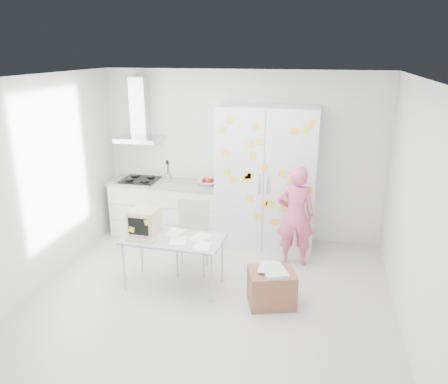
% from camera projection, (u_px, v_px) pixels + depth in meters
% --- Properties ---
extents(floor, '(4.50, 4.00, 0.02)m').
position_uv_depth(floor, '(212.00, 295.00, 5.59)').
color(floor, silver).
rests_on(floor, ground).
extents(walls, '(4.52, 4.01, 2.70)m').
position_uv_depth(walls, '(224.00, 178.00, 5.83)').
color(walls, white).
rests_on(walls, ground).
extents(ceiling, '(4.50, 4.00, 0.02)m').
position_uv_depth(ceiling, '(210.00, 77.00, 4.74)').
color(ceiling, white).
rests_on(ceiling, walls).
extents(counter_run, '(1.84, 0.63, 1.28)m').
position_uv_depth(counter_run, '(167.00, 208.00, 7.27)').
color(counter_run, white).
rests_on(counter_run, ground).
extents(range_hood, '(0.70, 0.48, 1.01)m').
position_uv_depth(range_hood, '(140.00, 116.00, 7.02)').
color(range_hood, silver).
rests_on(range_hood, walls).
extents(tall_cabinet, '(1.50, 0.68, 2.20)m').
position_uv_depth(tall_cabinet, '(266.00, 178.00, 6.70)').
color(tall_cabinet, silver).
rests_on(tall_cabinet, ground).
extents(person, '(0.58, 0.42, 1.48)m').
position_uv_depth(person, '(295.00, 216.00, 6.18)').
color(person, '#DD5682').
rests_on(person, ground).
extents(desk, '(1.30, 0.68, 1.02)m').
position_uv_depth(desk, '(155.00, 229.00, 5.65)').
color(desk, '#AAAFB5').
rests_on(desk, ground).
extents(chair, '(0.51, 0.51, 1.00)m').
position_uv_depth(chair, '(193.00, 231.00, 6.10)').
color(chair, '#B9BAB7').
rests_on(chair, ground).
extents(cardboard_box, '(0.66, 0.58, 0.48)m').
position_uv_depth(cardboard_box, '(272.00, 287.00, 5.32)').
color(cardboard_box, '#8E593D').
rests_on(cardboard_box, ground).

